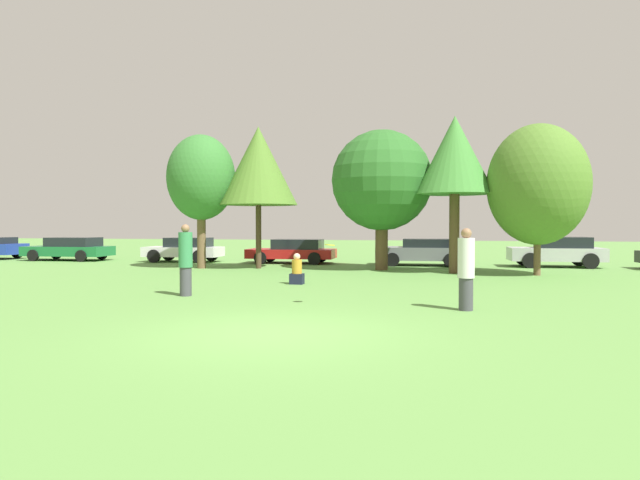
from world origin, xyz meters
TOP-DOWN VIEW (x-y plane):
  - ground_plane at (0.00, 0.00)m, footprint 120.00×120.00m
  - person_thrower at (-3.75, 4.48)m, footprint 0.37×0.37m
  - person_catcher at (3.45, 3.37)m, footprint 0.37×0.37m
  - frisbee at (0.37, 3.42)m, footprint 0.24×0.23m
  - bystander_sitting at (-1.57, 7.99)m, footprint 0.43×0.36m
  - tree_0 at (-7.25, 13.54)m, footprint 2.95×2.95m
  - tree_1 at (-4.79, 13.98)m, footprint 3.40×3.40m
  - tree_2 at (0.54, 14.24)m, footprint 4.21×4.21m
  - tree_3 at (3.48, 13.20)m, footprint 3.05×3.05m
  - tree_4 at (6.50, 12.85)m, footprint 3.72×3.72m
  - parked_car_green at (-16.37, 17.23)m, footprint 4.49×2.15m
  - parked_car_white at (-9.82, 17.34)m, footprint 3.91×1.97m
  - parked_car_red at (-4.12, 17.48)m, footprint 4.32×2.13m
  - parked_car_grey at (2.17, 17.26)m, footprint 4.21×2.17m
  - parked_car_silver at (8.11, 17.46)m, footprint 4.04×2.10m

SIDE VIEW (x-z plane):
  - ground_plane at x=0.00m, z-range 0.00..0.00m
  - bystander_sitting at x=-1.57m, z-range -0.09..0.90m
  - parked_car_red at x=-4.12m, z-range 0.03..1.22m
  - parked_car_green at x=-16.37m, z-range 0.03..1.26m
  - parked_car_white at x=-9.82m, z-range 0.03..1.28m
  - parked_car_grey at x=2.17m, z-range 0.04..1.29m
  - parked_car_silver at x=8.11m, z-range 0.03..1.39m
  - person_catcher at x=3.45m, z-range 0.00..1.83m
  - person_thrower at x=-3.75m, z-range 0.01..1.92m
  - frisbee at x=0.37m, z-range 1.41..1.45m
  - tree_4 at x=6.50m, z-range 0.57..6.23m
  - tree_2 at x=0.54m, z-range 0.80..6.67m
  - tree_0 at x=-7.25m, z-range 1.02..6.84m
  - tree_1 at x=-4.79m, z-range 1.37..7.52m
  - tree_3 at x=3.48m, z-range 1.50..7.65m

